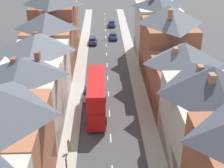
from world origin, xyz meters
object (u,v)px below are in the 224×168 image
Objects in this scene: car_near_blue at (93,40)px; car_near_silver at (112,23)px; car_parked_left_a at (113,36)px; car_parked_right_a at (89,94)px; double_decker_bus_lead at (96,96)px; pedestrian_mid_left at (69,145)px.

car_near_silver is (4.90, 14.50, 0.04)m from car_near_blue.
car_near_silver is at bearing 71.33° from car_near_blue.
car_parked_right_a reaches higher than car_parked_left_a.
car_near_silver is 0.99× the size of car_parked_right_a.
car_parked_right_a is (-4.90, -29.95, 0.03)m from car_parked_left_a.
car_parked_left_a is (4.90, 3.44, 0.01)m from car_near_blue.
pedestrian_mid_left is (-3.19, -8.77, -1.78)m from double_decker_bus_lead.
double_decker_bus_lead is 45.57m from car_near_silver.
double_decker_bus_lead is at bearing -96.00° from car_parked_left_a.
double_decker_bus_lead is at bearing -73.55° from car_parked_right_a.
pedestrian_mid_left is at bearing -92.74° from car_near_blue.
double_decker_bus_lead is 30.97m from car_near_blue.
double_decker_bus_lead is 9.50m from pedestrian_mid_left.
double_decker_bus_lead is 4.97m from car_parked_right_a.
car_parked_left_a reaches higher than car_near_blue.
pedestrian_mid_left reaches higher than car_parked_left_a.
car_parked_right_a reaches higher than car_near_blue.
car_near_silver reaches higher than car_parked_right_a.
double_decker_bus_lead is 2.81× the size of car_near_silver.
double_decker_bus_lead is at bearing -87.61° from car_near_blue.
car_near_blue is 1.06× the size of car_parked_right_a.
car_near_blue is at bearing 87.26° from pedestrian_mid_left.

